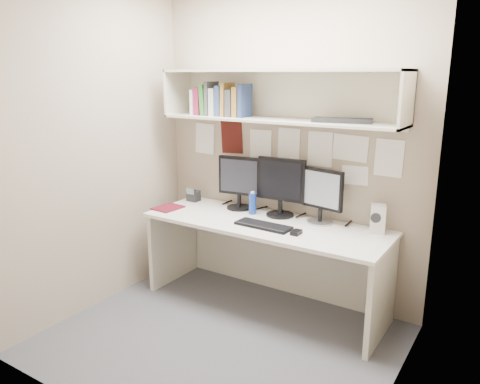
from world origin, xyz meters
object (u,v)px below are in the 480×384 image
Objects in this scene: desk at (265,264)px; monitor_right at (322,194)px; keyboard at (263,226)px; desk_phone at (193,196)px; monitor_left at (240,180)px; speaker at (378,219)px; maroon_notebook at (168,208)px; monitor_center at (281,185)px.

monitor_right is at bearing 29.89° from desk.
desk_phone is (-0.93, 0.31, 0.04)m from keyboard.
monitor_right is at bearing 1.51° from desk_phone.
monitor_left reaches higher than desk.
desk is 0.98m from speaker.
monitor_right is 1.81× the size of maroon_notebook.
keyboard is at bearing -18.21° from desk_phone.
desk is at bearing -138.50° from monitor_right.
desk_phone is (-0.88, 0.19, 0.41)m from desk.
monitor_left is at bearing 163.07° from speaker.
monitor_right reaches higher than keyboard.
monitor_left is 0.54m from desk_phone.
desk is at bearing 115.15° from keyboard.
monitor_center is 0.36m from monitor_right.
monitor_center reaches higher than desk.
keyboard is (-0.33, -0.34, -0.23)m from monitor_right.
maroon_notebook is (-0.94, -0.35, -0.26)m from monitor_center.
monitor_right is (0.77, 0.00, -0.01)m from monitor_left.
monitor_left is at bearing 177.38° from monitor_center.
desk is 0.99m from maroon_notebook.
maroon_notebook is at bearing -162.12° from monitor_center.
desk is 0.76m from monitor_left.
desk_phone reaches higher than maroon_notebook.
monitor_center is at bearing 2.01° from desk_phone.
desk_phone reaches higher than desk.
monitor_center is at bearing 163.23° from speaker.
maroon_notebook is (-0.97, -0.01, -0.00)m from keyboard.
maroon_notebook is at bearing 174.27° from speaker.
monitor_left is 1.03× the size of keyboard.
monitor_left is 2.15× the size of speaker.
keyboard is (0.05, -0.12, 0.37)m from desk.
monitor_right is at bearing -2.59° from monitor_center.
keyboard is at bearing -45.78° from monitor_left.
speaker is (0.78, 0.35, 0.10)m from keyboard.
maroon_notebook is 0.33m from desk_phone.
keyboard is (0.44, -0.34, -0.24)m from monitor_left.
desk is at bearing 12.50° from maroon_notebook.
monitor_center reaches higher than monitor_right.
monitor_right reaches higher than desk.
keyboard is 0.98m from desk_phone.
monitor_center reaches higher than keyboard.
keyboard is (0.03, -0.34, -0.25)m from monitor_center.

